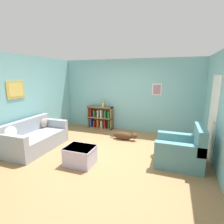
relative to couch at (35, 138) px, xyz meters
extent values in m
plane|color=#997047|center=(2.02, 0.35, -0.30)|extent=(14.00, 14.00, 0.00)
cube|color=#7AB7BC|center=(2.02, 2.60, 1.00)|extent=(5.60, 0.10, 2.60)
cube|color=silver|center=(3.02, 2.54, 1.25)|extent=(0.32, 0.02, 0.40)
cube|color=#A37089|center=(3.02, 2.53, 1.25)|extent=(0.24, 0.01, 0.32)
cube|color=#7AB7BC|center=(-0.53, 0.35, 1.00)|extent=(0.10, 5.00, 2.60)
cube|color=gold|center=(-0.47, -0.05, 1.35)|extent=(0.02, 0.56, 0.48)
cube|color=#DBBC56|center=(-0.46, -0.05, 1.35)|extent=(0.01, 0.44, 0.36)
cube|color=white|center=(4.51, 1.05, 0.72)|extent=(0.02, 0.84, 2.05)
sphere|color=tan|center=(4.48, 0.70, 0.70)|extent=(0.05, 0.05, 0.05)
cube|color=#9399A3|center=(0.06, 0.01, -0.09)|extent=(0.89, 1.73, 0.42)
cube|color=#9399A3|center=(-0.31, 0.01, 0.32)|extent=(0.16, 1.73, 0.40)
cube|color=#9399A3|center=(0.06, -0.78, 0.24)|extent=(0.89, 0.16, 0.24)
cube|color=#9399A3|center=(0.06, 0.79, 0.24)|extent=(0.89, 0.16, 0.24)
ellipsoid|color=beige|center=(-0.19, -0.60, 0.30)|extent=(0.14, 0.38, 0.38)
ellipsoid|color=gray|center=(-0.19, 0.61, 0.26)|extent=(0.14, 0.29, 0.29)
cube|color=olive|center=(0.49, 2.38, 0.12)|extent=(0.04, 0.30, 0.85)
cube|color=olive|center=(1.42, 2.38, 0.12)|extent=(0.04, 0.30, 0.85)
cube|color=olive|center=(0.96, 2.52, 0.12)|extent=(0.97, 0.02, 0.85)
cube|color=olive|center=(0.96, 2.38, -0.29)|extent=(0.97, 0.30, 0.04)
cube|color=olive|center=(0.96, 2.38, 0.12)|extent=(0.97, 0.30, 0.04)
cube|color=olive|center=(0.96, 2.38, 0.53)|extent=(0.97, 0.30, 0.04)
cube|color=#234C9E|center=(0.58, 2.37, -0.11)|extent=(0.05, 0.22, 0.35)
cube|color=#B22823|center=(0.58, 2.37, 0.31)|extent=(0.03, 0.22, 0.34)
cube|color=#B22823|center=(0.72, 2.37, -0.15)|extent=(0.03, 0.22, 0.27)
cube|color=#287A3D|center=(0.73, 2.37, 0.28)|extent=(0.03, 0.22, 0.27)
cube|color=orange|center=(0.87, 2.37, -0.12)|extent=(0.03, 0.22, 0.33)
cube|color=silver|center=(0.88, 2.37, 0.28)|extent=(0.03, 0.22, 0.27)
cube|color=silver|center=(1.03, 2.37, -0.14)|extent=(0.05, 0.22, 0.30)
cube|color=silver|center=(1.03, 2.37, 0.29)|extent=(0.04, 0.22, 0.29)
cube|color=#B22823|center=(1.17, 2.37, -0.13)|extent=(0.03, 0.22, 0.32)
cube|color=#287A3D|center=(1.19, 2.37, 0.28)|extent=(0.04, 0.22, 0.27)
cube|color=#287A3D|center=(1.34, 2.37, -0.12)|extent=(0.03, 0.22, 0.33)
cube|color=#287A3D|center=(1.33, 2.37, 0.27)|extent=(0.05, 0.22, 0.27)
cube|color=slate|center=(3.77, 0.43, -0.10)|extent=(1.02, 0.90, 0.41)
cube|color=slate|center=(4.19, 0.43, 0.37)|extent=(0.18, 0.90, 0.53)
cube|color=slate|center=(3.77, 0.07, 0.22)|extent=(1.02, 0.18, 0.22)
cube|color=slate|center=(3.77, 0.79, 0.22)|extent=(1.02, 0.18, 0.22)
cube|color=#BCB2D1|center=(1.63, -0.36, -0.09)|extent=(0.64, 0.52, 0.42)
cube|color=silver|center=(1.63, -0.36, 0.11)|extent=(0.67, 0.54, 0.03)
ellipsoid|color=#472D19|center=(2.13, 1.50, -0.18)|extent=(0.64, 0.22, 0.25)
sphere|color=#472D19|center=(2.49, 1.50, -0.14)|extent=(0.18, 0.18, 0.18)
ellipsoid|color=#472D19|center=(1.76, 1.54, -0.24)|extent=(0.20, 0.05, 0.05)
cylinder|color=silver|center=(1.07, 2.38, 0.63)|extent=(0.09, 0.09, 0.16)
sphere|color=orange|center=(1.07, 2.38, 0.76)|extent=(0.11, 0.11, 0.11)
camera|label=1|loc=(3.59, -3.64, 1.74)|focal=28.00mm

